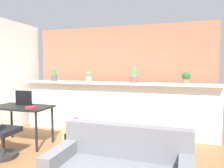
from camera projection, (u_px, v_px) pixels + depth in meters
divider_wall at (113, 109)px, 4.76m from camera, size 4.41×0.16×1.13m
plant_shelf at (113, 83)px, 4.68m from camera, size 4.41×0.37×0.04m
brick_wall_behind at (120, 77)px, 5.28m from camera, size 4.41×0.10×2.50m
potted_plant_0 at (54, 74)px, 5.06m from camera, size 0.15×0.15×0.35m
potted_plant_1 at (89, 76)px, 4.81m from camera, size 0.13×0.13×0.23m
potted_plant_2 at (134, 74)px, 4.48m from camera, size 0.18×0.18×0.36m
potted_plant_3 at (186, 77)px, 4.21m from camera, size 0.17×0.17×0.24m
desk at (22, 110)px, 4.10m from camera, size 1.10×0.60×0.75m
tv_monitor at (24, 98)px, 4.16m from camera, size 0.36×0.04×0.29m
side_cube_shelf at (77, 139)px, 3.69m from camera, size 0.40×0.41×0.50m
vase_on_shelf at (76, 121)px, 3.66m from camera, size 0.08×0.08×0.13m
book_on_desk at (31, 107)px, 3.85m from camera, size 0.16×0.12×0.04m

